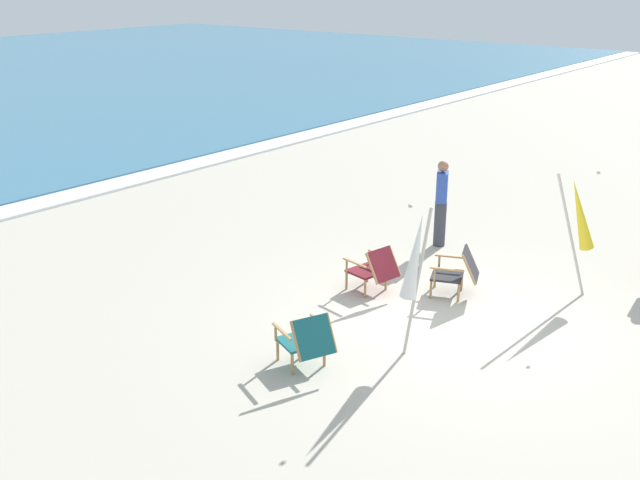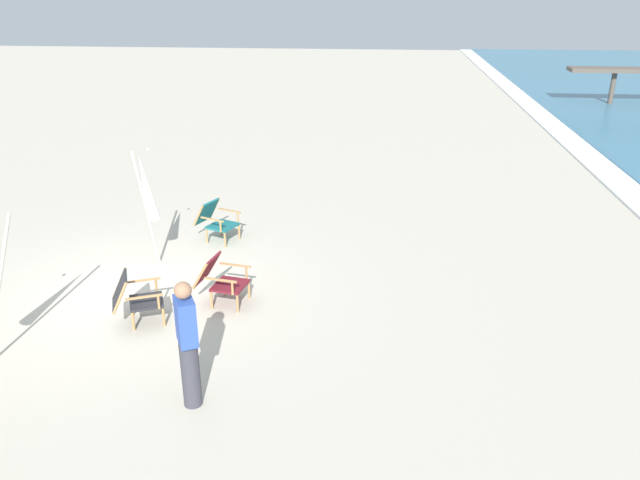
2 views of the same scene
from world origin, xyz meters
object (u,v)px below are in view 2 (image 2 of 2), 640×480
(beach_chair_back_right, at_px, (134,297))
(umbrella_furled_white, at_px, (147,190))
(beach_chair_far_center, at_px, (219,278))
(person_near_chairs, at_px, (188,344))
(beach_chair_front_right, at_px, (215,219))

(beach_chair_back_right, height_order, umbrella_furled_white, umbrella_furled_white)
(beach_chair_far_center, distance_m, beach_chair_back_right, 1.32)
(person_near_chairs, bearing_deg, umbrella_furled_white, -154.60)
(umbrella_furled_white, relative_size, person_near_chairs, 1.30)
(beach_chair_far_center, relative_size, beach_chair_front_right, 0.93)
(beach_chair_back_right, height_order, person_near_chairs, person_near_chairs)
(beach_chair_front_right, relative_size, umbrella_furled_white, 0.43)
(beach_chair_far_center, height_order, beach_chair_front_right, beach_chair_front_right)
(beach_chair_front_right, bearing_deg, beach_chair_back_right, -6.39)
(person_near_chairs, bearing_deg, beach_chair_back_right, -142.72)
(beach_chair_far_center, distance_m, beach_chair_front_right, 2.64)
(umbrella_furled_white, height_order, person_near_chairs, umbrella_furled_white)
(beach_chair_far_center, height_order, umbrella_furled_white, umbrella_furled_white)
(beach_chair_back_right, relative_size, umbrella_furled_white, 0.42)
(person_near_chairs, bearing_deg, beach_chair_front_right, -168.69)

